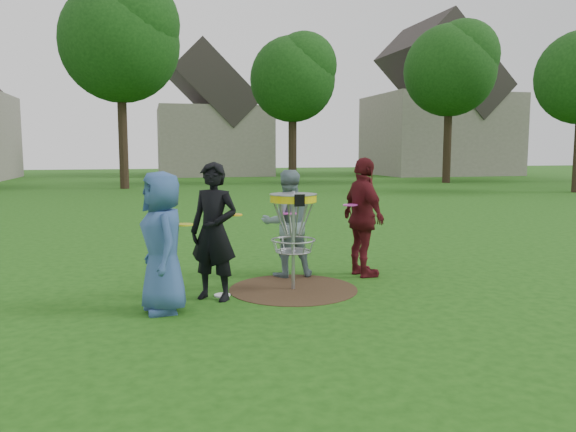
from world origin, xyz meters
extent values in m
plane|color=#19470F|center=(0.00, 0.00, 0.00)|extent=(100.00, 100.00, 0.00)
cylinder|color=#47331E|center=(0.00, 0.00, 0.00)|extent=(1.80, 1.80, 0.01)
imported|color=#315087|center=(-1.79, -0.67, 0.85)|extent=(0.68, 0.91, 1.70)
imported|color=black|center=(-1.13, -0.25, 0.90)|extent=(0.78, 0.73, 1.79)
imported|color=gray|center=(0.12, 0.83, 0.82)|extent=(0.83, 0.66, 1.64)
imported|color=#58141A|center=(1.25, 0.54, 0.91)|extent=(0.59, 1.12, 1.83)
cylinder|color=white|center=(-1.01, -0.11, 0.01)|extent=(0.22, 0.22, 0.02)
cylinder|color=#9EA0A5|center=(0.00, 0.00, 0.69)|extent=(0.05, 0.05, 1.38)
cylinder|color=yellow|center=(0.00, 0.00, 1.28)|extent=(0.64, 0.64, 0.10)
cylinder|color=#9EA0A5|center=(0.00, 0.00, 1.34)|extent=(0.66, 0.66, 0.01)
cube|color=black|center=(0.00, -0.33, 1.28)|extent=(0.14, 0.02, 0.16)
torus|color=#9EA0A5|center=(0.00, 0.00, 0.70)|extent=(0.62, 0.62, 0.02)
torus|color=#9EA0A5|center=(0.00, 0.00, 0.54)|extent=(0.50, 0.50, 0.02)
cylinder|color=#9EA0A5|center=(0.00, 0.00, 0.53)|extent=(0.44, 0.44, 0.01)
cylinder|color=gold|center=(-1.53, -0.57, 1.04)|extent=(0.22, 0.22, 0.02)
cylinder|color=#ECAC13|center=(-0.85, -0.19, 1.10)|extent=(0.22, 0.22, 0.02)
cylinder|color=#FF43E0|center=(0.08, 0.56, 1.01)|extent=(0.22, 0.22, 0.02)
cylinder|color=#F540D4|center=(1.00, 0.43, 1.12)|extent=(0.22, 0.22, 0.02)
cylinder|color=#38281C|center=(-3.00, 21.50, 2.31)|extent=(0.46, 0.46, 4.62)
sphere|color=#164211|center=(-3.00, 21.50, 7.04)|extent=(5.72, 5.72, 5.72)
cylinder|color=#38281C|center=(6.00, 23.00, 1.89)|extent=(0.46, 0.46, 3.78)
sphere|color=#164211|center=(6.00, 23.00, 5.76)|extent=(4.68, 4.68, 4.68)
cylinder|color=#38281C|center=(15.00, 22.00, 2.10)|extent=(0.46, 0.46, 4.20)
sphere|color=#164211|center=(15.00, 22.00, 6.40)|extent=(5.20, 5.20, 5.20)
cube|color=gray|center=(3.00, 35.00, 2.50)|extent=(8.00, 7.00, 5.00)
cube|color=#2D2826|center=(3.00, 35.00, 6.44)|extent=(6.11, 7.14, 6.11)
cube|color=gray|center=(20.00, 32.00, 3.00)|extent=(10.00, 8.00, 6.00)
cube|color=#2D2826|center=(20.00, 32.00, 7.80)|extent=(7.64, 8.16, 7.64)
camera|label=1|loc=(-1.96, -7.43, 1.95)|focal=35.00mm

